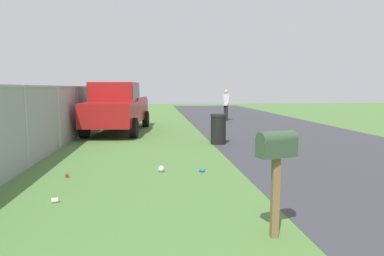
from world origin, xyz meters
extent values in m
cube|color=brown|center=(4.93, -1.29, 0.52)|extent=(0.09, 0.09, 1.03)
cube|color=#334C33|center=(4.93, -1.29, 1.14)|extent=(0.34, 0.54, 0.22)
cylinder|color=#334C33|center=(4.93, -1.29, 1.25)|extent=(0.34, 0.54, 0.20)
cube|color=red|center=(5.04, -1.29, 1.21)|extent=(0.02, 0.04, 0.18)
cube|color=maroon|center=(15.51, 1.72, 0.88)|extent=(5.59, 2.37, 0.90)
cube|color=maroon|center=(14.87, 1.79, 1.71)|extent=(2.00, 1.87, 0.76)
cube|color=black|center=(14.87, 1.79, 1.71)|extent=(1.95, 1.91, 0.53)
cube|color=maroon|center=(16.62, 0.76, 1.39)|extent=(2.82, 0.36, 0.12)
cube|color=maroon|center=(16.79, 2.45, 1.39)|extent=(2.82, 0.36, 0.12)
cylinder|color=black|center=(13.64, 0.98, 0.38)|extent=(0.78, 0.33, 0.76)
cylinder|color=black|center=(13.82, 2.82, 0.38)|extent=(0.78, 0.33, 0.76)
cylinder|color=black|center=(17.21, 0.63, 0.38)|extent=(0.78, 0.33, 0.76)
cylinder|color=black|center=(17.39, 2.47, 0.38)|extent=(0.78, 0.33, 0.76)
cylinder|color=black|center=(11.95, -1.91, 0.46)|extent=(0.50, 0.50, 0.93)
cylinder|color=black|center=(11.95, -1.91, 0.97)|extent=(0.53, 0.53, 0.08)
cylinder|color=black|center=(19.70, -3.89, 0.43)|extent=(0.14, 0.14, 0.87)
cylinder|color=black|center=(19.82, -3.81, 0.43)|extent=(0.14, 0.14, 0.87)
cylinder|color=silver|center=(19.76, -3.85, 1.20)|extent=(0.30, 0.30, 0.65)
sphere|color=tan|center=(19.76, -3.85, 1.64)|extent=(0.24, 0.24, 0.24)
cylinder|color=silver|center=(19.59, -3.95, 1.23)|extent=(0.09, 0.18, 0.59)
cylinder|color=silver|center=(19.93, -3.74, 1.23)|extent=(0.09, 0.18, 0.59)
cylinder|color=#9EA3A8|center=(9.07, 3.15, 0.97)|extent=(0.07, 0.07, 1.94)
cylinder|color=#9EA3A8|center=(11.71, 3.15, 0.97)|extent=(0.07, 0.07, 1.94)
cylinder|color=#9EA3A8|center=(14.35, 3.15, 0.97)|extent=(0.07, 0.07, 1.94)
cylinder|color=#9EA3A8|center=(16.99, 3.15, 0.97)|extent=(0.07, 0.07, 1.94)
cylinder|color=#9EA3A8|center=(19.64, 3.15, 0.97)|extent=(0.07, 0.07, 1.94)
cube|color=#9EA3A8|center=(10.39, 3.15, 1.91)|extent=(18.50, 0.04, 0.04)
cube|color=gray|center=(10.39, 3.15, 0.97)|extent=(18.50, 0.01, 1.94)
cylinder|color=red|center=(8.16, 2.05, 0.03)|extent=(0.13, 0.10, 0.07)
cylinder|color=white|center=(6.56, 1.84, 0.04)|extent=(0.11, 0.12, 0.08)
sphere|color=silver|center=(8.39, 0.06, 0.07)|extent=(0.14, 0.14, 0.14)
cylinder|color=blue|center=(8.28, -0.85, 0.03)|extent=(0.12, 0.14, 0.07)
camera|label=1|loc=(1.06, 0.18, 1.87)|focal=31.24mm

